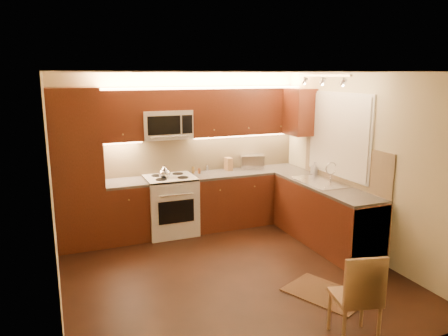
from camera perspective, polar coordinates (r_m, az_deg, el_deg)
name	(u,v)px	position (r m, az deg, el deg)	size (l,w,h in m)	color
floor	(229,274)	(5.64, 0.72, -13.76)	(4.00, 4.00, 0.01)	black
ceiling	(230,72)	(5.07, 0.80, 12.53)	(4.00, 4.00, 0.01)	beige
wall_back	(182,151)	(7.06, -5.58, 2.23)	(4.00, 0.01, 2.50)	beige
wall_front	(328,233)	(3.54, 13.60, -8.40)	(4.00, 0.01, 2.50)	beige
wall_left	(52,195)	(4.83, -21.72, -3.36)	(0.01, 4.00, 2.50)	beige
wall_right	(363,165)	(6.25, 17.88, 0.37)	(0.01, 4.00, 2.50)	beige
pantry	(77,169)	(6.51, -18.82, -0.13)	(0.70, 0.60, 2.30)	#421E0E
base_cab_back_left	(126,212)	(6.76, -12.79, -5.65)	(0.62, 0.60, 0.86)	#421E0E
counter_back_left	(125,183)	(6.64, -12.97, -1.95)	(0.62, 0.60, 0.04)	#3D3A37
base_cab_back_right	(247,198)	(7.34, 3.05, -3.92)	(1.92, 0.60, 0.86)	#421E0E
counter_back_right	(247,172)	(7.23, 3.09, -0.49)	(1.92, 0.60, 0.04)	#3D3A37
base_cab_right	(325,216)	(6.59, 13.16, -6.15)	(0.60, 2.00, 0.86)	#421E0E
counter_right	(326,186)	(6.46, 13.36, -2.36)	(0.60, 2.00, 0.04)	#3D3A37
dishwasher	(356,231)	(6.07, 17.00, -8.00)	(0.58, 0.60, 0.84)	silver
backsplash_back	(202,153)	(7.17, -2.87, 2.02)	(3.30, 0.02, 0.60)	tan
backsplash_right	(344,163)	(6.56, 15.56, 0.61)	(0.02, 2.00, 0.60)	tan
upper_cab_back_left	(120,116)	(6.59, -13.57, 6.71)	(0.62, 0.35, 0.75)	#421E0E
upper_cab_back_right	(245,111)	(7.18, 2.76, 7.48)	(1.92, 0.35, 0.75)	#421E0E
upper_cab_bridge	(165,100)	(6.72, -7.78, 8.92)	(0.76, 0.35, 0.31)	#421E0E
upper_cab_right_corner	(300,112)	(7.19, 9.94, 7.31)	(0.35, 0.50, 0.75)	#421E0E
stove	(171,205)	(6.87, -7.07, -4.89)	(0.76, 0.65, 0.92)	silver
microwave	(166,124)	(6.73, -7.65, 5.73)	(0.76, 0.38, 0.44)	silver
window_frame	(339,135)	(6.61, 14.94, 4.25)	(0.03, 1.44, 1.24)	silver
window_blinds	(338,135)	(6.60, 14.80, 4.25)	(0.02, 1.36, 1.16)	silver
sink	(321,178)	(6.56, 12.64, -1.25)	(0.52, 0.86, 0.15)	silver
faucet	(331,172)	(6.64, 13.95, -0.48)	(0.20, 0.04, 0.30)	silver
track_light_bar	(323,75)	(6.17, 12.94, 11.83)	(0.04, 1.20, 0.03)	silver
kettle	(164,172)	(6.64, -7.87, -0.47)	(0.18, 0.18, 0.21)	silver
toaster_oven	(252,162)	(7.38, 3.67, 0.85)	(0.39, 0.29, 0.23)	silver
knife_block	(228,164)	(7.22, 0.59, 0.54)	(0.10, 0.15, 0.21)	#986944
spice_jar_a	(207,168)	(7.19, -2.22, 0.02)	(0.05, 0.05, 0.10)	silver
spice_jar_b	(193,170)	(7.02, -4.09, -0.27)	(0.04, 0.04, 0.11)	olive
spice_jar_c	(193,170)	(7.03, -4.12, -0.25)	(0.04, 0.04, 0.10)	silver
spice_jar_d	(199,171)	(7.01, -3.29, -0.38)	(0.04, 0.04, 0.08)	brown
soap_bottle	(314,168)	(7.11, 11.84, 0.02)	(0.09, 0.09, 0.20)	#B4B4B8
rug	(325,293)	(5.31, 13.24, -15.82)	(0.58, 0.88, 0.01)	black
dining_chair	(355,295)	(4.40, 16.91, -15.74)	(0.40, 0.40, 0.90)	#986944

